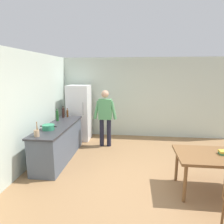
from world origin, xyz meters
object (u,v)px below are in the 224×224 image
Objects in this scene: cooking_pot at (48,127)px; person at (105,115)px; bottle_wine_green at (57,116)px; utensil_jar at (37,133)px; dining_table at (216,159)px; refrigerator at (79,113)px; bottle_beer_brown at (67,113)px; bottle_wine_dark at (63,113)px.

person is at bearing 52.21° from cooking_pot.
bottle_wine_green is (-0.12, 0.84, 0.09)m from cooking_pot.
person is 4.25× the size of cooking_pot.
bottle_wine_green reaches higher than utensil_jar.
utensil_jar is 1.35m from bottle_wine_green.
dining_table is at bearing -3.14° from utensil_jar.
refrigerator is 5.29× the size of bottle_wine_green.
bottle_wine_dark is at bearing -134.06° from bottle_beer_brown.
bottle_wine_dark reaches higher than dining_table.
refrigerator is 6.92× the size of bottle_beer_brown.
bottle_wine_green is at bearing 93.59° from utensil_jar.
bottle_beer_brown is at bearing -105.40° from refrigerator.
bottle_wine_dark is at bearing -110.00° from refrigerator.
person is 1.83m from cooking_pot.
refrigerator is 1.20m from bottle_wine_green.
dining_table is 3.52m from utensil_jar.
person is at bearing 59.44° from utensil_jar.
bottle_wine_dark is (-0.10, 1.26, 0.09)m from cooking_pot.
bottle_wine_green is at bearing 97.84° from cooking_pot.
utensil_jar is 1.86m from bottle_beer_brown.
cooking_pot is at bearing 168.63° from dining_table.
bottle_beer_brown is (-0.18, -0.65, 0.11)m from refrigerator.
person is 1.13m from bottle_beer_brown.
utensil_jar is at bearing -120.56° from person.
cooking_pot is (-0.17, -2.00, 0.06)m from refrigerator.
person is 2.27m from utensil_jar.
dining_table is at bearing -39.29° from refrigerator.
bottle_wine_dark reaches higher than utensil_jar.
utensil_jar reaches higher than dining_table.
person is at bearing 137.59° from dining_table.
dining_table is 4.09m from bottle_wine_dark.
person is at bearing 4.78° from bottle_beer_brown.
bottle_wine_green is 1.00× the size of bottle_wine_dark.
person is 1.21× the size of dining_table.
utensil_jar is at bearing -93.56° from cooking_pot.
refrigerator is 1.29× the size of dining_table.
bottle_wine_dark is (-0.09, -0.09, 0.04)m from bottle_beer_brown.
refrigerator is at bearing 149.77° from person.
dining_table is at bearing -23.26° from bottle_wine_green.
bottle_beer_brown is at bearing 149.46° from dining_table.
bottle_beer_brown is at bearing 90.25° from cooking_pot.
dining_table is at bearing -30.54° from bottle_beer_brown.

